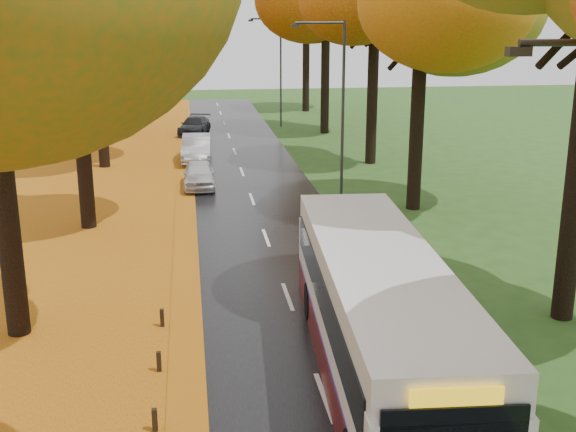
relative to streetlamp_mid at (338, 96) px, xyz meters
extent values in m
cube|color=black|center=(-3.95, -5.00, -4.69)|extent=(6.50, 90.00, 0.04)
cube|color=silver|center=(-3.95, -5.00, -4.67)|extent=(0.12, 90.00, 0.01)
cube|color=#84320C|center=(-12.95, -5.00, -4.70)|extent=(12.00, 90.00, 0.02)
cube|color=#C88514|center=(-7.00, -5.00, -4.67)|extent=(0.90, 90.00, 0.01)
cylinder|color=black|center=(-11.45, -13.50, -0.14)|extent=(0.60, 0.60, 9.15)
cylinder|color=black|center=(-10.85, -3.50, -0.71)|extent=(0.60, 0.60, 8.00)
cylinder|color=black|center=(-11.45, 8.50, -0.43)|extent=(0.60, 0.60, 8.58)
cylinder|color=black|center=(-10.85, 19.50, -0.14)|extent=(0.60, 0.60, 9.15)
cylinder|color=black|center=(-11.45, 29.50, -0.71)|extent=(0.60, 0.60, 8.00)
ellipsoid|color=orange|center=(-11.45, 29.50, 4.29)|extent=(8.00, 8.00, 6.24)
cylinder|color=black|center=(2.95, -2.50, -0.62)|extent=(0.60, 0.60, 8.19)
cylinder|color=black|center=(3.55, 7.50, -0.36)|extent=(0.60, 0.60, 8.70)
cylinder|color=black|center=(2.95, 18.50, -0.11)|extent=(0.60, 0.60, 9.22)
cylinder|color=black|center=(3.55, 30.50, -0.62)|extent=(0.60, 0.60, 8.19)
ellipsoid|color=#C0830E|center=(3.55, 30.50, 4.50)|extent=(8.20, 8.20, 6.40)
cube|color=black|center=(-7.65, -18.80, -4.45)|extent=(0.11, 0.11, 0.52)
cube|color=black|center=(-7.65, -16.20, -4.45)|extent=(0.11, 0.11, 0.52)
cube|color=black|center=(-7.65, -13.60, -4.45)|extent=(0.11, 0.11, 0.52)
cube|color=#333538|center=(-1.95, -22.00, 3.07)|extent=(0.35, 0.18, 0.14)
cylinder|color=#333538|center=(0.25, 0.00, -0.71)|extent=(0.14, 0.14, 8.00)
cylinder|color=#333538|center=(-0.85, 0.00, 3.19)|extent=(2.20, 0.11, 0.11)
cube|color=#333538|center=(-1.95, 0.00, 3.07)|extent=(0.35, 0.18, 0.14)
cylinder|color=#333538|center=(0.25, 22.00, -0.71)|extent=(0.14, 0.14, 8.00)
cylinder|color=#333538|center=(-0.85, 22.00, 3.19)|extent=(2.20, 0.11, 0.11)
cube|color=#333538|center=(-1.95, 22.00, 3.07)|extent=(0.35, 0.18, 0.14)
cube|color=#470B0C|center=(-2.56, -17.23, -4.20)|extent=(3.33, 11.66, 0.94)
cube|color=white|center=(-2.56, -17.23, -3.05)|extent=(3.33, 11.66, 1.36)
cube|color=white|center=(-2.56, -17.23, -2.00)|extent=(3.26, 11.43, 0.73)
cube|color=#421A5C|center=(-2.56, -17.23, -3.68)|extent=(3.35, 11.69, 0.13)
cube|color=black|center=(-2.56, -17.23, -2.63)|extent=(3.30, 10.75, 0.89)
cube|color=yellow|center=(-2.91, -22.95, -1.93)|extent=(1.44, 0.15, 0.29)
cylinder|color=black|center=(-3.53, -13.70, -4.15)|extent=(0.36, 1.06, 1.05)
cylinder|color=black|center=(-1.15, -13.85, -4.15)|extent=(0.36, 1.06, 1.05)
imported|color=silver|center=(-6.30, 2.70, -4.03)|extent=(1.56, 3.78, 1.28)
imported|color=#9FA0A6|center=(-6.30, 9.29, -3.91)|extent=(1.83, 4.68, 1.52)
imported|color=black|center=(-6.30, 19.01, -4.06)|extent=(2.67, 4.48, 1.22)
camera|label=1|loc=(-6.74, -32.15, 3.61)|focal=45.00mm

